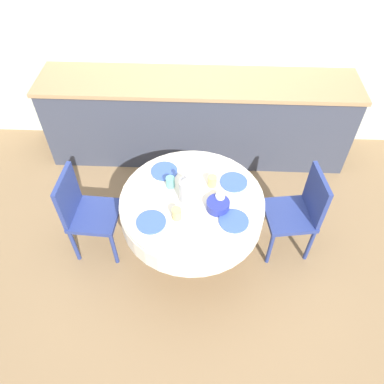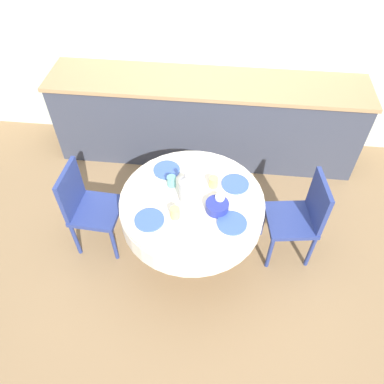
# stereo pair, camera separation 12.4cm
# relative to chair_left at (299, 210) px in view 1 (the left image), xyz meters

# --- Properties ---
(ground_plane) EXTENTS (12.00, 12.00, 0.00)m
(ground_plane) POSITION_rel_chair_left_xyz_m (-0.90, -0.13, -0.49)
(ground_plane) COLOR #8E704C
(wall_back) EXTENTS (7.00, 0.05, 2.60)m
(wall_back) POSITION_rel_chair_left_xyz_m (-0.90, 1.59, 0.81)
(wall_back) COLOR beige
(wall_back) RESTS_ON ground_plane
(kitchen_counter) EXTENTS (3.24, 0.64, 0.93)m
(kitchen_counter) POSITION_rel_chair_left_xyz_m (-0.90, 1.26, -0.02)
(kitchen_counter) COLOR #383D4C
(kitchen_counter) RESTS_ON ground_plane
(dining_table) EXTENTS (1.15, 1.15, 0.74)m
(dining_table) POSITION_rel_chair_left_xyz_m (-0.90, -0.13, 0.12)
(dining_table) COLOR tan
(dining_table) RESTS_ON ground_plane
(chair_left) EXTENTS (0.45, 0.45, 0.87)m
(chair_left) POSITION_rel_chair_left_xyz_m (0.00, 0.00, 0.00)
(chair_left) COLOR navy
(chair_left) RESTS_ON ground_plane
(chair_right) EXTENTS (0.42, 0.42, 0.87)m
(chair_right) POSITION_rel_chair_left_xyz_m (-1.81, -0.08, 0.00)
(chair_right) COLOR navy
(chair_right) RESTS_ON ground_plane
(plate_near_left) EXTENTS (0.22, 0.22, 0.01)m
(plate_near_left) POSITION_rel_chair_left_xyz_m (-1.19, -0.38, 0.26)
(plate_near_left) COLOR #3856AD
(plate_near_left) RESTS_ON dining_table
(cup_near_left) EXTENTS (0.07, 0.07, 0.09)m
(cup_near_left) POSITION_rel_chair_left_xyz_m (-1.01, -0.33, 0.30)
(cup_near_left) COLOR #DBB766
(cup_near_left) RESTS_ON dining_table
(plate_near_right) EXTENTS (0.22, 0.22, 0.01)m
(plate_near_right) POSITION_rel_chair_left_xyz_m (-0.58, -0.34, 0.26)
(plate_near_right) COLOR #3856AD
(plate_near_right) RESTS_ON dining_table
(cup_near_right) EXTENTS (0.07, 0.07, 0.09)m
(cup_near_right) POSITION_rel_chair_left_xyz_m (-0.69, -0.17, 0.30)
(cup_near_right) COLOR white
(cup_near_right) RESTS_ON dining_table
(plate_far_left) EXTENTS (0.22, 0.22, 0.01)m
(plate_far_left) POSITION_rel_chair_left_xyz_m (-1.15, 0.16, 0.26)
(plate_far_left) COLOR #3856AD
(plate_far_left) RESTS_ON dining_table
(cup_far_left) EXTENTS (0.07, 0.07, 0.09)m
(cup_far_left) POSITION_rel_chair_left_xyz_m (-1.08, -0.01, 0.30)
(cup_far_left) COLOR #5BA39E
(cup_far_left) RESTS_ON dining_table
(plate_far_right) EXTENTS (0.22, 0.22, 0.01)m
(plate_far_right) POSITION_rel_chair_left_xyz_m (-0.57, 0.06, 0.26)
(plate_far_right) COLOR #3856AD
(plate_far_right) RESTS_ON dining_table
(cup_far_right) EXTENTS (0.07, 0.07, 0.09)m
(cup_far_right) POSITION_rel_chair_left_xyz_m (-0.75, 0.02, 0.30)
(cup_far_right) COLOR #DBB766
(cup_far_right) RESTS_ON dining_table
(coffee_carafe) EXTENTS (0.12, 0.12, 0.29)m
(coffee_carafe) POSITION_rel_chair_left_xyz_m (-0.94, -0.15, 0.38)
(coffee_carafe) COLOR #B2B2B7
(coffee_carafe) RESTS_ON dining_table
(fruit_bowl) EXTENTS (0.18, 0.18, 0.07)m
(fruit_bowl) POSITION_rel_chair_left_xyz_m (-0.70, -0.22, 0.29)
(fruit_bowl) COLOR navy
(fruit_bowl) RESTS_ON dining_table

